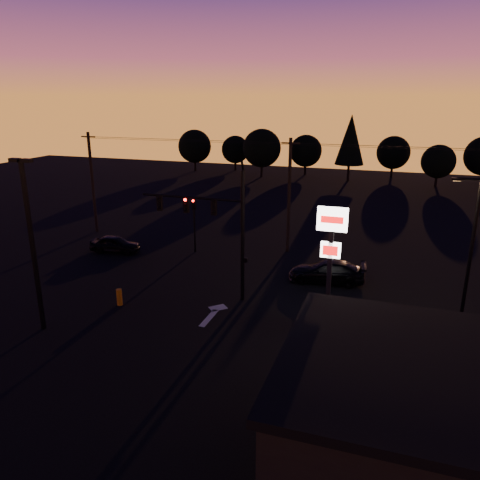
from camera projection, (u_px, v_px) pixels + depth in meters
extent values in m
plane|color=black|center=(194.00, 325.00, 25.68)|extent=(120.00, 120.00, 0.00)
cube|color=beige|center=(209.00, 318.00, 26.43)|extent=(0.35, 2.20, 0.01)
cube|color=beige|center=(218.00, 308.00, 27.70)|extent=(1.20, 1.20, 0.01)
cylinder|color=black|center=(243.00, 237.00, 27.66)|extent=(0.24, 0.24, 8.00)
cylinder|color=black|center=(243.00, 166.00, 26.41)|extent=(0.14, 0.52, 0.76)
cylinder|color=black|center=(191.00, 197.00, 28.00)|extent=(6.50, 0.16, 0.16)
cube|color=black|center=(214.00, 207.00, 27.70)|extent=(0.32, 0.22, 0.95)
sphere|color=black|center=(213.00, 202.00, 27.48)|extent=(0.18, 0.18, 0.18)
sphere|color=black|center=(213.00, 207.00, 27.57)|extent=(0.18, 0.18, 0.18)
sphere|color=black|center=(213.00, 212.00, 27.66)|extent=(0.18, 0.18, 0.18)
cube|color=black|center=(186.00, 205.00, 28.25)|extent=(0.32, 0.22, 0.95)
sphere|color=#FF0705|center=(185.00, 200.00, 28.03)|extent=(0.18, 0.18, 0.18)
sphere|color=black|center=(185.00, 205.00, 28.12)|extent=(0.18, 0.18, 0.18)
sphere|color=black|center=(185.00, 210.00, 28.21)|extent=(0.18, 0.18, 0.18)
cube|color=black|center=(160.00, 203.00, 28.80)|extent=(0.32, 0.22, 0.95)
sphere|color=black|center=(158.00, 198.00, 28.58)|extent=(0.18, 0.18, 0.18)
sphere|color=black|center=(159.00, 203.00, 28.67)|extent=(0.18, 0.18, 0.18)
sphere|color=black|center=(159.00, 207.00, 28.76)|extent=(0.18, 0.18, 0.18)
cube|color=black|center=(245.00, 260.00, 28.02)|extent=(0.22, 0.18, 0.28)
cylinder|color=black|center=(195.00, 230.00, 37.08)|extent=(0.14, 0.14, 3.60)
cube|color=black|center=(194.00, 204.00, 36.46)|extent=(0.30, 0.20, 0.90)
sphere|color=#FF0705|center=(193.00, 201.00, 36.25)|extent=(0.18, 0.18, 0.18)
sphere|color=black|center=(193.00, 204.00, 36.34)|extent=(0.18, 0.18, 0.18)
sphere|color=black|center=(193.00, 208.00, 36.42)|extent=(0.18, 0.18, 0.18)
cube|color=black|center=(33.00, 249.00, 23.92)|extent=(0.18, 0.18, 9.00)
cube|color=black|center=(15.00, 160.00, 22.68)|extent=(0.55, 0.30, 0.18)
cube|color=black|center=(26.00, 161.00, 22.46)|extent=(0.55, 0.30, 0.18)
cube|color=black|center=(329.00, 276.00, 23.95)|extent=(0.22, 0.22, 6.40)
cube|color=white|center=(332.00, 219.00, 23.07)|extent=(1.50, 0.25, 1.20)
cube|color=red|center=(332.00, 220.00, 22.94)|extent=(1.10, 0.02, 0.35)
cube|color=white|center=(331.00, 250.00, 23.54)|extent=(1.00, 0.22, 0.80)
cube|color=red|center=(330.00, 251.00, 23.42)|extent=(0.75, 0.02, 0.50)
cylinder|color=black|center=(471.00, 251.00, 25.20)|extent=(0.20, 0.20, 8.00)
cylinder|color=black|center=(469.00, 179.00, 24.23)|extent=(1.20, 0.14, 0.14)
cube|color=black|center=(457.00, 179.00, 24.43)|extent=(0.50, 0.22, 0.14)
plane|color=#FFB759|center=(456.00, 181.00, 24.45)|extent=(0.35, 0.35, 0.00)
cylinder|color=black|center=(93.00, 183.00, 41.90)|extent=(0.26, 0.26, 9.00)
cube|color=black|center=(88.00, 137.00, 40.68)|extent=(1.40, 0.10, 0.10)
cylinder|color=black|center=(289.00, 197.00, 36.41)|extent=(0.26, 0.26, 9.00)
cube|color=black|center=(291.00, 143.00, 35.19)|extent=(1.40, 0.10, 0.10)
cylinder|color=black|center=(179.00, 141.00, 37.41)|extent=(18.00, 0.02, 0.02)
cylinder|color=black|center=(182.00, 140.00, 37.94)|extent=(18.00, 0.02, 0.02)
cylinder|color=black|center=(185.00, 140.00, 38.50)|extent=(18.00, 0.02, 0.02)
cylinder|color=black|center=(418.00, 149.00, 31.92)|extent=(18.00, 0.02, 0.02)
cylinder|color=black|center=(418.00, 147.00, 32.45)|extent=(18.00, 0.02, 0.02)
cylinder|color=black|center=(417.00, 147.00, 33.00)|extent=(18.00, 0.02, 0.02)
cube|color=black|center=(480.00, 438.00, 14.33)|extent=(12.00, 8.00, 4.00)
cube|color=black|center=(357.00, 364.00, 19.37)|extent=(2.20, 0.05, 1.60)
cube|color=black|center=(435.00, 377.00, 18.46)|extent=(2.20, 0.05, 1.60)
cylinder|color=orange|center=(119.00, 297.00, 27.95)|extent=(0.34, 0.34, 1.01)
cylinder|color=black|center=(195.00, 166.00, 77.40)|extent=(0.36, 0.36, 1.62)
sphere|color=black|center=(195.00, 146.00, 76.44)|extent=(5.36, 5.36, 5.36)
cylinder|color=black|center=(235.00, 166.00, 78.33)|extent=(0.36, 0.36, 1.38)
sphere|color=black|center=(235.00, 150.00, 77.51)|extent=(4.54, 4.54, 4.54)
cylinder|color=black|center=(261.00, 171.00, 71.91)|extent=(0.36, 0.36, 1.75)
sphere|color=black|center=(262.00, 148.00, 70.88)|extent=(5.77, 5.78, 5.78)
cylinder|color=black|center=(305.00, 170.00, 73.74)|extent=(0.36, 0.36, 1.50)
sphere|color=black|center=(306.00, 151.00, 72.85)|extent=(4.95, 4.95, 4.95)
cylinder|color=black|center=(348.00, 172.00, 68.76)|extent=(0.36, 0.36, 2.38)
cone|color=black|center=(351.00, 140.00, 67.35)|extent=(4.18, 4.18, 7.12)
cylinder|color=black|center=(391.00, 172.00, 71.59)|extent=(0.36, 0.36, 1.50)
sphere|color=black|center=(393.00, 153.00, 70.70)|extent=(4.95, 4.95, 4.95)
cylinder|color=black|center=(436.00, 182.00, 64.34)|extent=(0.36, 0.36, 1.38)
sphere|color=black|center=(438.00, 161.00, 63.53)|extent=(4.54, 4.54, 4.54)
imported|color=black|center=(115.00, 244.00, 37.35)|extent=(4.12, 2.08, 1.35)
imported|color=black|center=(327.00, 272.00, 31.36)|extent=(5.25, 2.58, 1.47)
imported|color=black|center=(399.00, 372.00, 20.15)|extent=(2.41, 4.69, 1.27)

